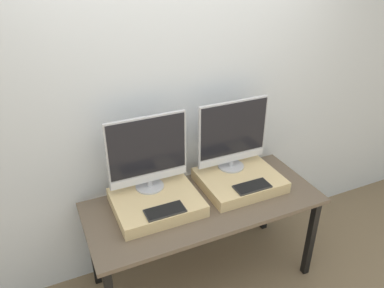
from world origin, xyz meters
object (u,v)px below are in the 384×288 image
(monitor_left, at_px, (148,153))
(monitor_right, at_px, (233,135))
(keyboard_left, at_px, (165,211))
(keyboard_right, at_px, (252,186))

(monitor_left, bearing_deg, monitor_right, 0.00)
(keyboard_left, height_order, monitor_right, monitor_right)
(monitor_left, height_order, keyboard_right, monitor_left)
(keyboard_left, relative_size, keyboard_right, 1.00)
(monitor_right, bearing_deg, monitor_left, 180.00)
(monitor_left, xyz_separation_m, keyboard_right, (0.67, -0.31, -0.28))
(keyboard_left, bearing_deg, monitor_left, 90.00)
(keyboard_left, relative_size, monitor_right, 0.47)
(monitor_left, bearing_deg, keyboard_right, -24.73)
(keyboard_left, bearing_deg, monitor_right, 24.73)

